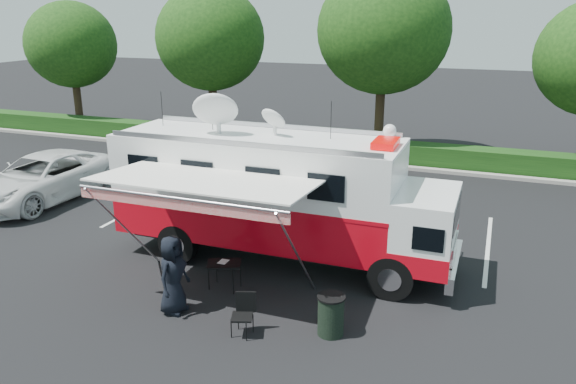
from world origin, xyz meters
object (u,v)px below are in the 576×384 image
object	(u,v)px
trash_bin	(331,315)
folding_table	(224,264)
command_truck	(279,195)
white_suv	(46,199)

from	to	relation	value
trash_bin	folding_table	bearing A→B (deg)	160.62
folding_table	trash_bin	size ratio (longest dim) A/B	1.08
folding_table	command_truck	bearing A→B (deg)	72.29
white_suv	trash_bin	distance (m)	13.75
white_suv	folding_table	distance (m)	10.43
command_truck	white_suv	world-z (taller)	command_truck
white_suv	folding_table	bearing A→B (deg)	-18.97
white_suv	trash_bin	size ratio (longest dim) A/B	6.61
command_truck	trash_bin	xyz separation A→B (m)	(2.48, -3.21, -1.48)
trash_bin	white_suv	bearing A→B (deg)	158.12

